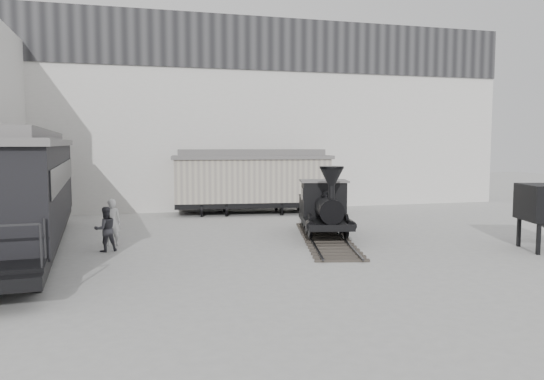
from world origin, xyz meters
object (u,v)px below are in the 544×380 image
object	(u,v)px
boxcar	(252,180)
visitor_a	(112,222)
locomotive	(324,211)
visitor_b	(105,229)
passenger_coach	(18,190)

from	to	relation	value
boxcar	visitor_a	distance (m)	10.48
boxcar	visitor_a	xyz separation A→B (m)	(-7.13, -7.62, -0.95)
locomotive	boxcar	xyz separation A→B (m)	(-1.16, 8.00, 0.77)
visitor_a	visitor_b	distance (m)	1.03
boxcar	passenger_coach	world-z (taller)	passenger_coach
visitor_b	locomotive	bearing A→B (deg)	166.28
visitor_a	locomotive	bearing A→B (deg)	179.63
locomotive	passenger_coach	xyz separation A→B (m)	(-11.45, 0.31, 1.11)
locomotive	visitor_b	world-z (taller)	locomotive
visitor_a	visitor_b	world-z (taller)	visitor_a
locomotive	visitor_b	distance (m)	8.52
locomotive	boxcar	world-z (taller)	boxcar
boxcar	visitor_b	size ratio (longest dim) A/B	5.52
locomotive	visitor_a	xyz separation A→B (m)	(-8.30, 0.37, -0.18)
locomotive	visitor_a	distance (m)	8.31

